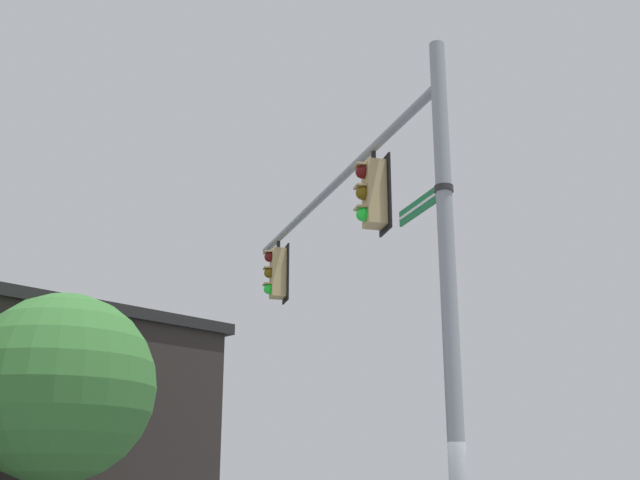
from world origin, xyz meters
The scene contains 6 objects.
signal_pole centered at (0.00, 0.00, 3.87)m, with size 0.21×0.21×7.74m, color gray.
mast_arm centered at (4.10, 0.41, 7.11)m, with size 0.14×0.14×8.24m, color gray.
traffic_light_nearest_pole centered at (2.16, 0.24, 6.34)m, with size 0.54×0.49×1.31m.
traffic_light_mid_inner centered at (7.21, 0.75, 6.34)m, with size 0.54×0.49×1.31m.
street_name_sign centered at (0.44, 0.04, 5.64)m, with size 1.41×0.27×0.22m.
tree_by_storefront centered at (8.29, 4.95, 3.94)m, with size 3.82×3.82×5.87m.
Camera 1 is at (-8.90, 3.88, 1.98)m, focal length 45.07 mm.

